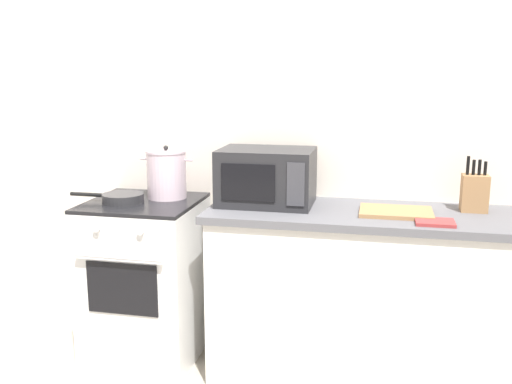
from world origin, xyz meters
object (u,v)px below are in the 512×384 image
at_px(stove, 146,279).
at_px(cutting_board, 396,212).
at_px(knife_block, 475,192).
at_px(microwave, 267,177).
at_px(stock_pot, 167,174).
at_px(frying_pan, 122,198).
at_px(oven_mitt, 435,222).

relative_size(stove, cutting_board, 2.56).
height_order(cutting_board, knife_block, knife_block).
bearing_deg(stove, microwave, 6.58).
relative_size(stove, microwave, 1.84).
distance_m(stove, cutting_board, 1.45).
xyz_separation_m(stock_pot, frying_pan, (-0.20, -0.17, -0.11)).
bearing_deg(stove, knife_block, 4.59).
bearing_deg(knife_block, microwave, -176.69).
distance_m(stock_pot, frying_pan, 0.28).
bearing_deg(stock_pot, cutting_board, -5.03).
height_order(stock_pot, oven_mitt, stock_pot).
xyz_separation_m(stock_pot, microwave, (0.58, -0.03, 0.01)).
distance_m(stock_pot, oven_mitt, 1.47).
bearing_deg(oven_mitt, knife_block, 54.65).
relative_size(stove, stock_pot, 2.97).
distance_m(stock_pot, cutting_board, 1.28).
height_order(stove, cutting_board, cutting_board).
relative_size(microwave, oven_mitt, 2.78).
height_order(stove, frying_pan, frying_pan).
bearing_deg(knife_block, frying_pan, -173.89).
relative_size(stove, frying_pan, 2.16).
height_order(stove, stock_pot, stock_pot).
bearing_deg(oven_mitt, cutting_board, 137.74).
distance_m(stove, oven_mitt, 1.62).
distance_m(frying_pan, microwave, 0.80).
relative_size(stove, knife_block, 3.23).
xyz_separation_m(microwave, knife_block, (1.07, 0.06, -0.05)).
xyz_separation_m(stove, stock_pot, (0.10, 0.11, 0.60)).
xyz_separation_m(stove, frying_pan, (-0.10, -0.06, 0.48)).
relative_size(cutting_board, knife_block, 1.27).
bearing_deg(oven_mitt, stove, 174.12).
distance_m(cutting_board, oven_mitt, 0.24).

